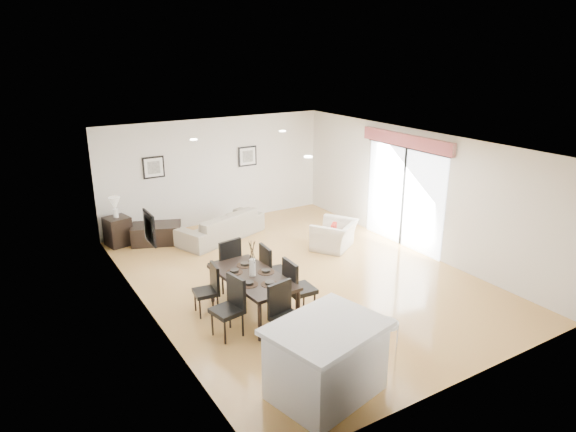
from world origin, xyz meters
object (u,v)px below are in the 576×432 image
dining_table (253,279)px  kitchen_island (326,359)px  dining_chair_foot (227,262)px  dining_chair_efar (271,268)px  sofa (221,226)px  dining_chair_wfar (210,286)px  dining_chair_enear (296,285)px  bar_stool (386,329)px  side_table (118,231)px  armchair (334,235)px  coffee_table (157,234)px  dining_chair_wnear (231,303)px  dining_chair_head (284,310)px

dining_table → kitchen_island: kitchen_island is taller
dining_chair_foot → dining_chair_efar: bearing=123.9°
sofa → dining_chair_wfar: 3.61m
dining_chair_enear → kitchen_island: kitchen_island is taller
bar_stool → side_table: bearing=106.2°
armchair → dining_table: (-2.98, -1.72, 0.32)m
dining_chair_efar → side_table: (-1.77, 4.04, -0.21)m
sofa → coffee_table: 1.50m
dining_table → side_table: (-1.17, 4.48, -0.30)m
sofa → dining_chair_foot: bearing=47.9°
dining_table → coffee_table: size_ratio=1.58×
dining_table → dining_chair_efar: 0.74m
sofa → bar_stool: bar_stool is taller
dining_chair_foot → bar_stool: bearing=93.7°
armchair → dining_chair_efar: dining_chair_efar is taller
dining_chair_wnear → coffee_table: bearing=166.2°
dining_chair_head → armchair: bearing=32.9°
armchair → dining_chair_efar: 2.71m
armchair → dining_table: 3.45m
dining_chair_efar → dining_chair_wnear: bearing=129.5°
dining_chair_enear → bar_stool: size_ratio=1.34×
armchair → kitchen_island: kitchen_island is taller
dining_chair_wfar → dining_chair_foot: 0.89m
armchair → dining_chair_wnear: (-3.58, -2.13, 0.23)m
sofa → kitchen_island: kitchen_island is taller
dining_chair_foot → kitchen_island: 3.46m
dining_chair_efar → side_table: bearing=27.9°
dining_chair_foot → bar_stool: dining_chair_foot is taller
armchair → side_table: side_table is taller
sofa → dining_chair_wfar: (-1.65, -3.21, 0.17)m
dining_chair_wfar → dining_chair_head: bearing=28.9°
bar_stool → dining_chair_head: bearing=121.9°
armchair → dining_chair_head: 4.09m
side_table → bar_stool: (1.99, -6.88, 0.32)m
dining_table → dining_chair_wfar: (-0.61, 0.42, -0.15)m
dining_chair_efar → bar_stool: 2.85m
dining_chair_wnear → kitchen_island: 2.03m
armchair → dining_chair_wfar: (-3.58, -1.30, 0.18)m
kitchen_island → dining_table: bearing=72.6°
dining_chair_enear → dining_chair_head: size_ratio=1.03×
armchair → dining_chair_wnear: dining_chair_wnear is taller
dining_chair_enear → side_table: dining_chair_enear is taller
dining_chair_enear → side_table: (-1.76, 4.90, -0.23)m
coffee_table → dining_chair_wnear: bearing=-71.4°
coffee_table → side_table: size_ratio=1.67×
armchair → coffee_table: size_ratio=0.87×
bar_stool → dining_chair_wfar: bearing=116.9°
coffee_table → dining_chair_efar: bearing=-53.9°
dining_chair_wnear → dining_chair_efar: (1.20, 0.85, 0.00)m
side_table → sofa: bearing=-21.1°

